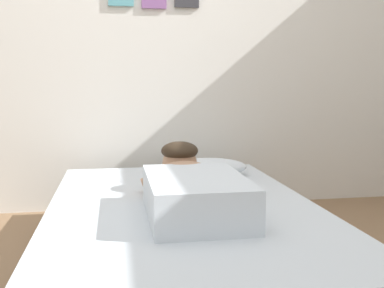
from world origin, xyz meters
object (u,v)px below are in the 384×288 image
at_px(pillow, 206,167).
at_px(person_lying, 191,186).
at_px(coffee_cup, 193,176).
at_px(bed, 183,238).
at_px(cell_phone, 222,196).

bearing_deg(pillow, person_lying, -106.89).
bearing_deg(person_lying, pillow, 73.11).
bearing_deg(coffee_cup, person_lying, -100.78).
xyz_separation_m(bed, cell_phone, (0.22, 0.10, 0.18)).
relative_size(person_lying, coffee_cup, 7.36).
bearing_deg(coffee_cup, cell_phone, -76.65).
xyz_separation_m(pillow, person_lying, (-0.22, -0.73, 0.05)).
distance_m(pillow, coffee_cup, 0.21).
distance_m(bed, coffee_cup, 0.53).
bearing_deg(cell_phone, coffee_cup, 103.35).
xyz_separation_m(bed, person_lying, (0.03, -0.08, 0.28)).
height_order(person_lying, coffee_cup, person_lying).
distance_m(person_lying, coffee_cup, 0.57).
distance_m(pillow, person_lying, 0.76).
relative_size(pillow, cell_phone, 3.71).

